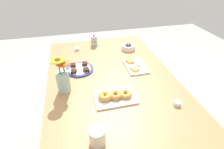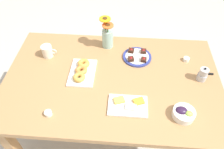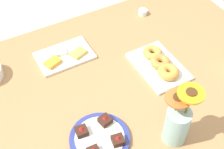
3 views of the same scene
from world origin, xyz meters
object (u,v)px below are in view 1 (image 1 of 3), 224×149
object	(u,v)px
flower_vase	(63,80)
croissant_platter	(115,96)
grape_bowl	(128,47)
jam_cup_berry	(77,49)
jam_cup_honey	(177,103)
coffee_mug	(97,136)
cheese_platter	(135,66)
dining_table	(112,87)
dessert_plate	(80,69)
moka_pot	(94,41)

from	to	relation	value
flower_vase	croissant_platter	bearing A→B (deg)	-116.58
grape_bowl	croissant_platter	xyz separation A→B (m)	(-0.71, 0.32, -0.01)
grape_bowl	jam_cup_berry	distance (m)	0.53
jam_cup_honey	coffee_mug	bearing A→B (deg)	105.47
cheese_platter	jam_cup_berry	size ratio (longest dim) A/B	5.42
croissant_platter	jam_cup_honey	xyz separation A→B (m)	(-0.15, -0.38, -0.01)
jam_cup_berry	cheese_platter	bearing A→B (deg)	-133.65
flower_vase	dining_table	bearing A→B (deg)	-79.91
dessert_plate	grape_bowl	bearing A→B (deg)	-61.02
dessert_plate	moka_pot	xyz separation A→B (m)	(0.47, -0.20, 0.04)
flower_vase	jam_cup_berry	bearing A→B (deg)	-11.62
dessert_plate	flower_vase	world-z (taller)	flower_vase
coffee_mug	croissant_platter	size ratio (longest dim) A/B	0.43
moka_pot	grape_bowl	bearing A→B (deg)	-118.65
dining_table	croissant_platter	distance (m)	0.26
croissant_platter	jam_cup_honey	distance (m)	0.41
cheese_platter	flower_vase	world-z (taller)	flower_vase
jam_cup_honey	dessert_plate	world-z (taller)	dessert_plate
jam_cup_honey	flower_vase	world-z (taller)	flower_vase
coffee_mug	cheese_platter	xyz separation A→B (m)	(0.66, -0.44, -0.04)
cheese_platter	jam_cup_honey	size ratio (longest dim) A/B	5.42
coffee_mug	flower_vase	xyz separation A→B (m)	(0.47, 0.16, 0.05)
dining_table	moka_pot	bearing A→B (deg)	3.56
grape_bowl	coffee_mug	bearing A→B (deg)	154.01
jam_cup_honey	cheese_platter	bearing A→B (deg)	11.67
jam_cup_berry	moka_pot	distance (m)	0.21
grape_bowl	moka_pot	xyz separation A→B (m)	(0.18, 0.33, 0.02)
coffee_mug	croissant_platter	xyz separation A→B (m)	(0.31, -0.17, -0.03)
dessert_plate	moka_pot	distance (m)	0.51
moka_pot	croissant_platter	bearing A→B (deg)	-179.69
dining_table	jam_cup_berry	distance (m)	0.63
jam_cup_berry	flower_vase	size ratio (longest dim) A/B	0.18
croissant_platter	moka_pot	distance (m)	0.89
grape_bowl	croissant_platter	bearing A→B (deg)	155.38
jam_cup_berry	moka_pot	world-z (taller)	moka_pot
croissant_platter	jam_cup_berry	world-z (taller)	croissant_platter
flower_vase	moka_pot	bearing A→B (deg)	-24.22
cheese_platter	dessert_plate	xyz separation A→B (m)	(0.06, 0.48, 0.00)
cheese_platter	croissant_platter	size ratio (longest dim) A/B	0.93
croissant_platter	jam_cup_honey	world-z (taller)	croissant_platter
cheese_platter	moka_pot	distance (m)	0.60
croissant_platter	moka_pot	bearing A→B (deg)	0.31
grape_bowl	cheese_platter	world-z (taller)	grape_bowl
dining_table	croissant_platter	bearing A→B (deg)	171.08
cheese_platter	moka_pot	size ratio (longest dim) A/B	2.18
grape_bowl	dessert_plate	xyz separation A→B (m)	(-0.29, 0.53, -0.02)
croissant_platter	dessert_plate	size ratio (longest dim) A/B	1.21
cheese_platter	jam_cup_honey	world-z (taller)	cheese_platter
dessert_plate	flower_vase	size ratio (longest dim) A/B	0.85
coffee_mug	grape_bowl	size ratio (longest dim) A/B	0.84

